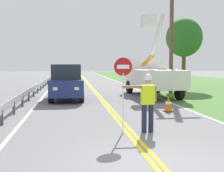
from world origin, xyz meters
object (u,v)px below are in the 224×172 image
(traffic_cone_mid, at_px, (147,97))
(utility_bucket_truck, at_px, (150,75))
(oncoming_suv_nearest, at_px, (66,82))
(flagger_worker, at_px, (147,99))
(stop_sign_paddle, at_px, (123,78))
(utility_pole_near, at_px, (172,29))
(traffic_cone_lead, at_px, (168,104))
(roadside_tree_verge, at_px, (184,38))

(traffic_cone_mid, bearing_deg, utility_bucket_truck, 73.02)
(oncoming_suv_nearest, bearing_deg, flagger_worker, -73.63)
(utility_bucket_truck, xyz_separation_m, oncoming_suv_nearest, (-5.52, -1.61, -0.35))
(stop_sign_paddle, bearing_deg, traffic_cone_mid, 69.57)
(stop_sign_paddle, distance_m, utility_pole_near, 13.36)
(stop_sign_paddle, relative_size, traffic_cone_mid, 3.33)
(traffic_cone_lead, bearing_deg, traffic_cone_mid, 94.96)
(oncoming_suv_nearest, distance_m, utility_pole_near, 8.66)
(flagger_worker, height_order, roadside_tree_verge, roadside_tree_verge)
(utility_bucket_truck, xyz_separation_m, utility_pole_near, (1.85, 1.27, 3.17))
(oncoming_suv_nearest, height_order, traffic_cone_mid, oncoming_suv_nearest)
(traffic_cone_mid, bearing_deg, stop_sign_paddle, -110.43)
(oncoming_suv_nearest, bearing_deg, traffic_cone_lead, -48.16)
(flagger_worker, xyz_separation_m, stop_sign_paddle, (-0.77, -0.00, 0.66))
(stop_sign_paddle, xyz_separation_m, oncoming_suv_nearest, (-1.86, 8.94, -0.65))
(stop_sign_paddle, distance_m, utility_bucket_truck, 11.17)
(utility_bucket_truck, relative_size, traffic_cone_lead, 9.83)
(flagger_worker, distance_m, stop_sign_paddle, 1.02)
(oncoming_suv_nearest, xyz_separation_m, traffic_cone_lead, (4.57, -5.11, -0.72))
(oncoming_suv_nearest, distance_m, roadside_tree_verge, 11.96)
(utility_pole_near, height_order, traffic_cone_mid, utility_pole_near)
(traffic_cone_lead, distance_m, traffic_cone_mid, 2.82)
(stop_sign_paddle, bearing_deg, flagger_worker, 0.31)
(utility_bucket_truck, height_order, traffic_cone_mid, utility_bucket_truck)
(utility_pole_near, bearing_deg, traffic_cone_mid, -120.44)
(flagger_worker, height_order, utility_pole_near, utility_pole_near)
(stop_sign_paddle, height_order, utility_pole_near, utility_pole_near)
(traffic_cone_lead, xyz_separation_m, traffic_cone_mid, (-0.24, 2.81, 0.00))
(flagger_worker, xyz_separation_m, oncoming_suv_nearest, (-2.62, 8.94, 0.01))
(utility_bucket_truck, relative_size, traffic_cone_mid, 9.83)
(flagger_worker, bearing_deg, utility_pole_near, 68.11)
(utility_pole_near, xyz_separation_m, roadside_tree_verge, (2.26, 3.43, -0.31))
(stop_sign_paddle, relative_size, oncoming_suv_nearest, 0.50)
(roadside_tree_verge, bearing_deg, traffic_cone_lead, -113.89)
(stop_sign_paddle, xyz_separation_m, traffic_cone_mid, (2.47, 6.64, -1.37))
(utility_pole_near, bearing_deg, roadside_tree_verge, 56.65)
(utility_bucket_truck, distance_m, oncoming_suv_nearest, 5.76)
(stop_sign_paddle, relative_size, roadside_tree_verge, 0.39)
(stop_sign_paddle, height_order, traffic_cone_mid, stop_sign_paddle)
(traffic_cone_lead, distance_m, roadside_tree_verge, 13.10)
(oncoming_suv_nearest, height_order, traffic_cone_lead, oncoming_suv_nearest)
(roadside_tree_verge, bearing_deg, flagger_worker, -114.68)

